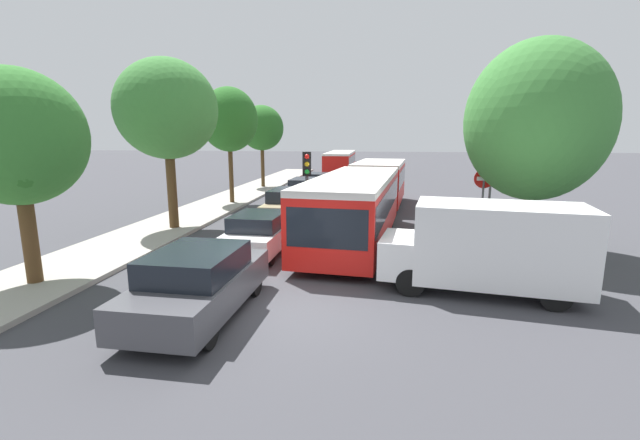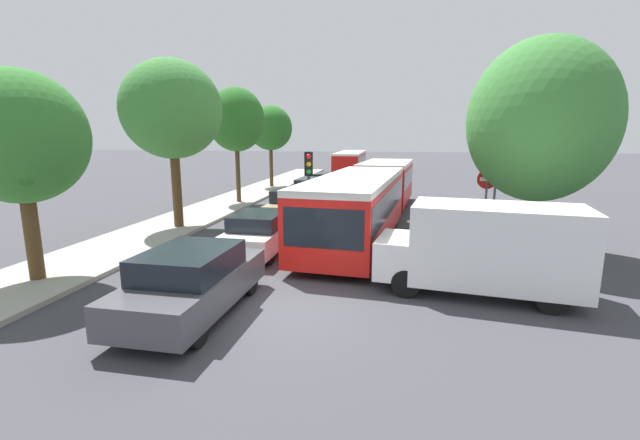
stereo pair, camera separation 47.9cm
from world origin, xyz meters
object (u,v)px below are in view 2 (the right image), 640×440
white_van (486,247)px  tree_right_near (541,121)px  queued_car_graphite (192,281)px  traffic_light (309,176)px  queued_car_white (260,233)px  no_entry_sign (486,196)px  tree_left_far (236,121)px  articulated_bus (371,192)px  tree_left_mid (172,110)px  tree_left_distant (270,128)px  direction_sign_post (496,173)px  queued_car_tan (295,205)px  queued_car_black (327,183)px  city_bus_rear (350,162)px  tree_left_near (20,141)px  queued_car_silver (313,191)px

white_van → tree_right_near: bearing=-109.7°
queued_car_graphite → traffic_light: 7.55m
queued_car_white → white_van: (6.83, -2.78, 0.53)m
no_entry_sign → tree_left_far: bearing=-122.8°
articulated_bus → traffic_light: (-2.18, -3.64, 1.04)m
white_van → tree_left_mid: tree_left_mid is taller
tree_left_far → tree_left_distant: (-0.27, 7.89, -0.25)m
queued_car_white → direction_sign_post: size_ratio=1.13×
no_entry_sign → tree_left_far: (-12.32, 7.94, 2.91)m
queued_car_tan → tree_left_far: (-4.45, 4.42, 4.01)m
tree_left_far → tree_left_distant: bearing=91.9°
queued_car_black → city_bus_rear: bearing=0.8°
queued_car_graphite → traffic_light: bearing=-7.8°
no_entry_sign → tree_left_near: size_ratio=0.50×
white_van → no_entry_sign: no_entry_sign is taller
articulated_bus → queued_car_white: bearing=-26.1°
tree_left_distant → direction_sign_post: bearing=-46.5°
articulated_bus → tree_left_mid: size_ratio=2.43×
queued_car_white → tree_left_far: size_ratio=0.61×
articulated_bus → queued_car_white: articulated_bus is taller
city_bus_rear → queued_car_silver: bearing=179.4°
articulated_bus → direction_sign_post: bearing=77.9°
queued_car_graphite → queued_car_tan: 10.98m
queued_car_silver → tree_left_distant: 9.49m
articulated_bus → queued_car_silver: (-3.64, 5.05, -0.68)m
tree_left_near → tree_left_mid: (0.39, 7.14, 1.18)m
articulated_bus → white_van: size_ratio=3.29×
queued_car_graphite → white_van: bearing=-68.1°
queued_car_black → tree_left_far: tree_left_far is taller
queued_car_graphite → queued_car_white: bearing=2.8°
queued_car_black → no_entry_sign: 16.03m
city_bus_rear → traffic_light: size_ratio=3.22×
no_entry_sign → tree_left_mid: size_ratio=0.40×
articulated_bus → white_van: articulated_bus is taller
queued_car_black → tree_left_distant: (-4.62, 1.97, 3.83)m
traffic_light → tree_left_distant: size_ratio=0.55×
queued_car_tan → traffic_light: size_ratio=1.31×
white_van → traffic_light: 7.40m
queued_car_tan → tree_left_near: bearing=155.2°
queued_car_tan → tree_right_near: bearing=-112.8°
articulated_bus → traffic_light: bearing=-25.1°
city_bus_rear → queued_car_tan: (-0.13, -24.55, -0.59)m
queued_car_black → tree_left_far: 8.41m
queued_car_silver → city_bus_rear: bearing=1.2°
no_entry_sign → tree_left_distant: bearing=-141.5°
direction_sign_post → tree_left_far: (-13.01, 6.10, 2.23)m
queued_car_tan → traffic_light: 4.35m
articulated_bus → tree_left_far: tree_left_far is taller
tree_left_near → no_entry_sign: bearing=26.2°
city_bus_rear → tree_left_mid: 27.87m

